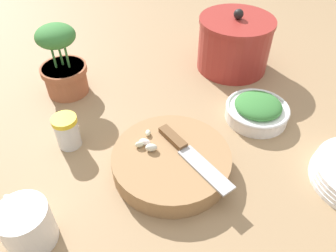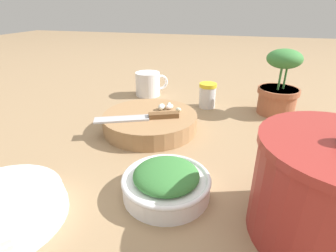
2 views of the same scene
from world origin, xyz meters
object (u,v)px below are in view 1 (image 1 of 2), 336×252
at_px(herb_bowl, 257,110).
at_px(potted_herb, 63,65).
at_px(spice_jar, 67,131).
at_px(coffee_mug, 26,225).
at_px(cutting_board, 171,162).
at_px(stock_pot, 234,44).
at_px(chef_knife, 189,153).
at_px(garlic_cloves, 147,143).

distance_m(herb_bowl, potted_herb, 0.53).
distance_m(spice_jar, coffee_mug, 0.24).
distance_m(cutting_board, stock_pot, 0.46).
bearing_deg(chef_knife, spice_jar, -52.05).
relative_size(cutting_board, garlic_cloves, 3.71).
distance_m(cutting_board, chef_knife, 0.05).
bearing_deg(chef_knife, coffee_mug, -7.22).
relative_size(spice_jar, stock_pot, 0.37).
distance_m(garlic_cloves, potted_herb, 0.36).
bearing_deg(chef_knife, garlic_cloves, -52.44).
bearing_deg(stock_pot, spice_jar, -154.50).
bearing_deg(coffee_mug, cutting_board, 19.93).
height_order(coffee_mug, potted_herb, potted_herb).
relative_size(herb_bowl, spice_jar, 1.97).
xyz_separation_m(garlic_cloves, spice_jar, (-0.17, 0.09, -0.01)).
height_order(herb_bowl, stock_pot, stock_pot).
bearing_deg(spice_jar, garlic_cloves, -28.18).
distance_m(herb_bowl, spice_jar, 0.47).
relative_size(chef_knife, coffee_mug, 1.83).
relative_size(cutting_board, spice_jar, 3.14).
relative_size(chef_knife, garlic_cloves, 3.05).
height_order(chef_knife, herb_bowl, same).
distance_m(chef_knife, herb_bowl, 0.25).
bearing_deg(stock_pot, cutting_board, -127.46).
bearing_deg(cutting_board, coffee_mug, -160.07).
xyz_separation_m(herb_bowl, potted_herb, (-0.47, 0.23, 0.06)).
relative_size(herb_bowl, stock_pot, 0.73).
distance_m(herb_bowl, coffee_mug, 0.58).
bearing_deg(spice_jar, herb_bowl, -1.37).
distance_m(garlic_cloves, coffee_mug, 0.28).
relative_size(chef_knife, spice_jar, 2.58).
xyz_separation_m(herb_bowl, coffee_mug, (-0.54, -0.22, 0.02)).
bearing_deg(potted_herb, chef_knife, -54.21).
bearing_deg(spice_jar, chef_knife, -28.36).
relative_size(coffee_mug, potted_herb, 0.58).
bearing_deg(spice_jar, stock_pot, 25.50).
relative_size(stock_pot, potted_herb, 1.10).
distance_m(cutting_board, herb_bowl, 0.28).
height_order(cutting_board, chef_knife, chef_knife).
relative_size(garlic_cloves, herb_bowl, 0.43).
height_order(spice_jar, stock_pot, stock_pot).
distance_m(cutting_board, spice_jar, 0.25).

